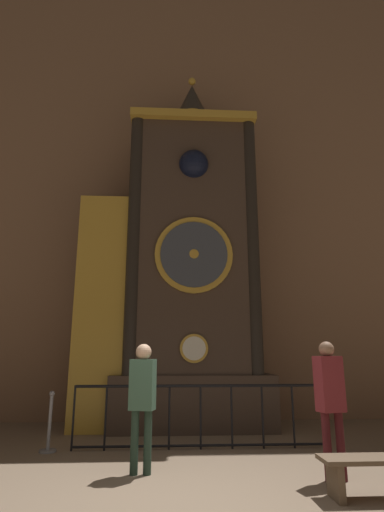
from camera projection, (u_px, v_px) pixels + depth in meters
cathedral_back_wall at (173, 168)px, 11.39m from camera, size 24.00×0.32×13.53m
clock_tower at (178, 268)px, 9.48m from camera, size 4.36×1.80×8.82m
railing_fence at (201, 413)px, 6.94m from camera, size 4.39×0.05×1.06m
visitor_near at (142, 393)px, 5.62m from camera, size 0.38×0.30×1.73m
visitor_far at (330, 395)px, 5.35m from camera, size 0.38×0.30×1.75m
stanchion_post at (49, 432)px, 6.69m from camera, size 0.28×0.28×0.97m
visitor_bench at (384, 468)px, 4.55m from camera, size 1.46×0.40×0.44m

